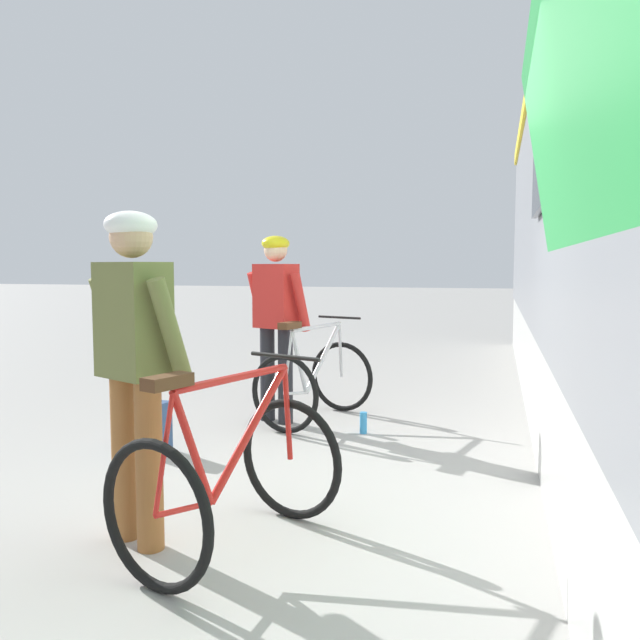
% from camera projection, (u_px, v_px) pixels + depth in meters
% --- Properties ---
extents(ground_plane, '(80.00, 80.00, 0.00)m').
position_uv_depth(ground_plane, '(340.00, 491.00, 4.16)').
color(ground_plane, '#A09E99').
extents(cyclist_near_in_red, '(0.66, 0.45, 1.76)m').
position_uv_depth(cyclist_near_in_red, '(276.00, 311.00, 5.94)').
color(cyclist_near_in_red, '#232328').
rests_on(cyclist_near_in_red, ground).
extents(cyclist_far_in_olive, '(0.66, 0.48, 1.76)m').
position_uv_depth(cyclist_far_in_olive, '(134.00, 348.00, 3.29)').
color(cyclist_far_in_olive, '#935B2D').
rests_on(cyclist_far_in_olive, ground).
extents(bicycle_near_silver, '(0.98, 1.22, 0.99)m').
position_uv_depth(bicycle_near_silver, '(315.00, 380.00, 5.99)').
color(bicycle_near_silver, black).
rests_on(bicycle_near_silver, ground).
extents(bicycle_far_red, '(1.01, 1.24, 0.99)m').
position_uv_depth(bicycle_far_red, '(230.00, 475.00, 3.26)').
color(bicycle_far_red, black).
rests_on(bicycle_far_red, ground).
extents(backpack_on_platform, '(0.30, 0.21, 0.40)m').
position_uv_depth(backpack_on_platform, '(151.00, 426.00, 5.05)').
color(backpack_on_platform, navy).
rests_on(backpack_on_platform, ground).
extents(water_bottle_near_the_bikes, '(0.06, 0.06, 0.19)m').
position_uv_depth(water_bottle_near_the_bikes, '(363.00, 423.00, 5.59)').
color(water_bottle_near_the_bikes, '#338CCC').
rests_on(water_bottle_near_the_bikes, ground).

